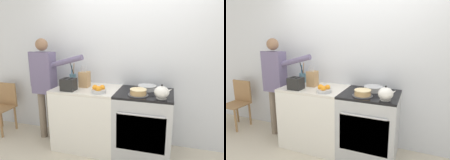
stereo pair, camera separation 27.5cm
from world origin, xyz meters
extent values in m
cube|color=silver|center=(0.00, 0.68, 1.30)|extent=(8.00, 0.04, 2.60)
cube|color=white|center=(-0.61, 0.33, 0.44)|extent=(0.93, 0.66, 0.88)
cube|color=silver|center=(-0.61, 0.33, 0.89)|extent=(0.93, 0.66, 0.03)
cube|color=#B7BABF|center=(0.23, 0.33, 0.44)|extent=(0.75, 0.66, 0.88)
cube|color=black|center=(0.23, 0.01, 0.46)|extent=(0.62, 0.01, 0.48)
cylinder|color=#B7BABF|center=(0.23, -0.02, 0.72)|extent=(0.57, 0.02, 0.02)
cube|color=black|center=(0.23, 0.33, 0.90)|extent=(0.75, 0.66, 0.03)
cylinder|color=#4C4C51|center=(0.17, 0.18, 0.92)|extent=(0.26, 0.26, 0.01)
cylinder|color=tan|center=(0.17, 0.18, 0.94)|extent=(0.21, 0.21, 0.03)
cylinder|color=tan|center=(0.17, 0.18, 0.97)|extent=(0.20, 0.20, 0.03)
cylinder|color=beige|center=(0.17, 0.18, 0.99)|extent=(0.21, 0.21, 0.01)
cylinder|color=white|center=(0.46, 0.13, 0.91)|extent=(0.13, 0.13, 0.01)
ellipsoid|color=white|center=(0.46, 0.13, 0.99)|extent=(0.18, 0.18, 0.15)
cone|color=white|center=(0.54, 0.13, 1.01)|extent=(0.09, 0.04, 0.08)
sphere|color=black|center=(0.46, 0.13, 1.08)|extent=(0.02, 0.02, 0.02)
cylinder|color=#B7BABF|center=(0.24, 0.46, 0.94)|extent=(0.26, 0.26, 0.06)
torus|color=#B7BABF|center=(0.24, 0.46, 0.98)|extent=(0.27, 0.27, 0.01)
cube|color=tan|center=(-0.67, 0.38, 1.02)|extent=(0.14, 0.14, 0.23)
cylinder|color=#B2B2B7|center=(-0.71, 0.35, 1.17)|extent=(0.01, 0.03, 0.07)
cylinder|color=#B2B2B7|center=(-0.67, 0.34, 1.19)|extent=(0.01, 0.04, 0.10)
cylinder|color=#B2B2B7|center=(-0.63, 0.34, 1.18)|extent=(0.01, 0.04, 0.09)
cylinder|color=#B2B2B7|center=(-0.71, 0.38, 1.18)|extent=(0.01, 0.04, 0.09)
cylinder|color=#B2B2B7|center=(-0.67, 0.38, 1.17)|extent=(0.01, 0.03, 0.07)
cylinder|color=#477084|center=(-0.94, 0.54, 0.98)|extent=(0.10, 0.10, 0.15)
cylinder|color=black|center=(-0.93, 0.52, 1.11)|extent=(0.07, 0.04, 0.29)
cylinder|color=teal|center=(-0.96, 0.54, 1.08)|extent=(0.02, 0.03, 0.23)
cylinder|color=#A37A51|center=(-0.93, 0.55, 1.10)|extent=(0.05, 0.03, 0.27)
cylinder|color=#B7BABF|center=(-0.94, 0.56, 1.09)|extent=(0.04, 0.01, 0.25)
cylinder|color=#B7BABF|center=(-0.36, 0.14, 0.93)|extent=(0.20, 0.20, 0.05)
sphere|color=orange|center=(-0.32, 0.17, 0.98)|extent=(0.07, 0.07, 0.07)
sphere|color=orange|center=(-0.34, 0.09, 0.98)|extent=(0.08, 0.08, 0.08)
sphere|color=orange|center=(-0.41, 0.14, 0.98)|extent=(0.08, 0.08, 0.08)
cube|color=black|center=(-0.80, 0.14, 0.99)|extent=(0.19, 0.17, 0.17)
cube|color=black|center=(-0.84, 0.14, 1.08)|extent=(0.02, 0.12, 0.00)
cube|color=black|center=(-0.76, 0.14, 1.08)|extent=(0.02, 0.12, 0.00)
cube|color=black|center=(-0.91, 0.14, 1.03)|extent=(0.02, 0.02, 0.01)
cylinder|color=#7A6B5B|center=(-1.42, 0.35, 0.39)|extent=(0.11, 0.11, 0.77)
cylinder|color=#7A6B5B|center=(-1.26, 0.35, 0.39)|extent=(0.11, 0.11, 0.77)
cube|color=slate|center=(-1.34, 0.35, 1.09)|extent=(0.34, 0.20, 0.64)
cylinder|color=slate|center=(-1.55, 0.35, 1.14)|extent=(0.08, 0.08, 0.54)
cylinder|color=slate|center=(-0.94, 0.35, 1.29)|extent=(0.55, 0.08, 0.22)
sphere|color=#846047|center=(-1.34, 0.35, 1.53)|extent=(0.19, 0.19, 0.19)
cylinder|color=#997047|center=(-2.07, 0.13, 0.21)|extent=(0.04, 0.04, 0.42)
cylinder|color=#997047|center=(-2.39, 0.45, 0.21)|extent=(0.04, 0.04, 0.42)
cylinder|color=#997047|center=(-2.07, 0.45, 0.21)|extent=(0.04, 0.04, 0.42)
cube|color=#997047|center=(-2.23, 0.29, 0.43)|extent=(0.40, 0.40, 0.02)
cube|color=#997047|center=(-2.23, 0.47, 0.64)|extent=(0.40, 0.03, 0.40)
camera|label=1|loc=(0.53, -2.28, 1.67)|focal=32.00mm
camera|label=2|loc=(0.79, -2.19, 1.67)|focal=32.00mm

